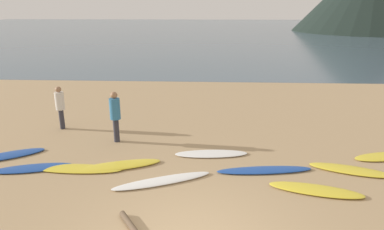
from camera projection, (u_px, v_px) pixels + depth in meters
ground_plane at (202, 106)px, 16.01m from camera, size 120.00×120.00×0.20m
ocean_water at (209, 29)px, 68.11m from camera, size 140.00×100.00×0.01m
surfboard_0 at (7, 155)px, 10.33m from camera, size 2.11×1.61×0.08m
surfboard_1 at (33, 168)px, 9.53m from camera, size 2.22×1.06×0.07m
surfboard_2 at (78, 169)px, 9.50m from camera, size 2.53×0.58×0.07m
surfboard_3 at (119, 165)px, 9.67m from camera, size 2.44×1.32×0.09m
surfboard_4 at (162, 181)px, 8.84m from camera, size 2.59×1.46×0.08m
surfboard_5 at (211, 154)px, 10.46m from camera, size 2.26×0.79×0.07m
surfboard_6 at (264, 170)px, 9.41m from camera, size 2.68×0.79×0.08m
surfboard_7 at (316, 190)px, 8.39m from camera, size 2.31×1.08×0.09m
surfboard_8 at (350, 170)px, 9.41m from camera, size 2.22×1.20×0.09m
surfboard_9 at (384, 157)px, 10.26m from camera, size 2.05×1.06×0.08m
person_0 at (115, 113)px, 11.21m from camera, size 0.35×0.35×1.71m
person_1 at (60, 104)px, 12.43m from camera, size 0.32×0.32×1.60m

